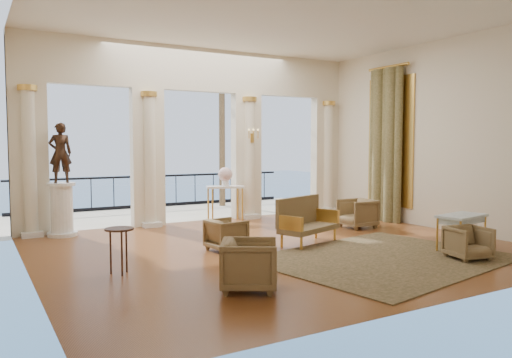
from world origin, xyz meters
TOP-DOWN VIEW (x-y plane):
  - floor at (0.00, 0.00)m, footprint 9.00×9.00m
  - room_walls at (0.00, -1.12)m, footprint 9.00×9.00m
  - arcade at (-0.00, 3.82)m, footprint 9.00×0.56m
  - terrace at (0.00, 5.80)m, footprint 10.00×3.60m
  - balustrade at (0.00, 7.40)m, footprint 9.00×0.06m
  - palm_tree at (2.00, 6.60)m, footprint 2.00×2.00m
  - sea at (0.00, 60.00)m, footprint 160.00×160.00m
  - curtain at (4.28, 1.50)m, footprint 0.33×1.40m
  - window_frame at (4.47, 1.50)m, footprint 0.04×1.60m
  - wall_sconce at (1.40, 3.51)m, footprint 0.30×0.11m
  - rug at (1.10, -1.77)m, footprint 4.71×3.96m
  - armchair_a at (-1.90, -2.23)m, footprint 1.00×1.02m
  - armchair_b at (2.34, -2.55)m, footprint 0.75×0.72m
  - armchair_c at (2.91, 1.00)m, footprint 0.73×0.78m
  - armchair_d at (-1.01, 0.26)m, footprint 0.68×0.72m
  - settee at (0.69, 0.07)m, footprint 1.56×1.07m
  - game_table at (2.87, -2.00)m, footprint 1.08×0.70m
  - pedestal at (-3.50, 3.42)m, footprint 0.65×0.65m
  - statue at (-3.50, 3.42)m, footprint 0.49×0.34m
  - console_table at (0.60, 3.55)m, footprint 1.05×0.68m
  - urn at (0.60, 3.55)m, footprint 0.37×0.37m
  - side_table at (-3.25, -0.48)m, footprint 0.45×0.45m

SIDE VIEW (x-z plane):
  - sea at x=0.00m, z-range -6.00..-6.00m
  - terrace at x=0.00m, z-range -0.10..0.00m
  - floor at x=0.00m, z-range 0.00..0.00m
  - rug at x=1.10m, z-range 0.00..0.02m
  - armchair_b at x=2.34m, z-range 0.00..0.65m
  - armchair_d at x=-1.01m, z-range 0.00..0.67m
  - armchair_c at x=2.91m, z-range 0.00..0.77m
  - armchair_a at x=-1.90m, z-range 0.00..0.78m
  - balustrade at x=0.00m, z-range -0.11..0.92m
  - settee at x=0.69m, z-range -0.01..0.95m
  - pedestal at x=-3.50m, z-range -0.02..1.17m
  - game_table at x=2.87m, z-range 0.27..0.97m
  - side_table at x=-3.25m, z-range 0.26..0.99m
  - console_table at x=0.60m, z-range 0.31..1.24m
  - urn at x=0.60m, z-range 0.97..1.46m
  - statue at x=-3.50m, z-range 1.19..2.51m
  - curtain at x=4.28m, z-range -0.03..4.06m
  - window_frame at x=4.47m, z-range 0.40..3.80m
  - wall_sconce at x=1.40m, z-range 2.06..2.40m
  - arcade at x=0.00m, z-range 0.33..4.83m
  - room_walls at x=0.00m, z-range -1.62..7.38m
  - palm_tree at x=2.00m, z-range 1.84..6.34m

